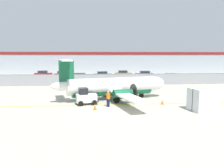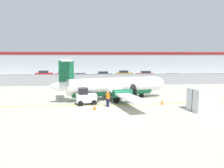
{
  "view_description": "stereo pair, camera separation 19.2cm",
  "coord_description": "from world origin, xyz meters",
  "px_view_note": "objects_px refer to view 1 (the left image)",
  "views": [
    {
      "loc": [
        -2.73,
        -21.44,
        5.35
      ],
      "look_at": [
        -0.42,
        5.89,
        1.8
      ],
      "focal_mm": 35.0,
      "sensor_mm": 36.0,
      "label": 1
    },
    {
      "loc": [
        -2.54,
        -21.46,
        5.35
      ],
      "look_at": [
        -0.42,
        5.89,
        1.8
      ],
      "focal_mm": 35.0,
      "sensor_mm": 36.0,
      "label": 2
    }
  ],
  "objects_px": {
    "cargo_container": "(203,100)",
    "parked_car_5": "(144,74)",
    "parked_car_4": "(123,74)",
    "traffic_cone_near_right": "(95,107)",
    "parked_car_2": "(79,77)",
    "parked_car_1": "(63,74)",
    "commuter_airplane": "(115,87)",
    "parked_car_0": "(43,74)",
    "ground_crew_worker": "(108,98)",
    "parked_car_6": "(172,77)",
    "traffic_cone_near_left": "(162,102)",
    "baggage_tug": "(86,97)",
    "parked_car_3": "(103,75)"
  },
  "relations": [
    {
      "from": "parked_car_1",
      "to": "commuter_airplane",
      "type": "bearing_deg",
      "value": -75.2
    },
    {
      "from": "ground_crew_worker",
      "to": "traffic_cone_near_left",
      "type": "height_order",
      "value": "ground_crew_worker"
    },
    {
      "from": "parked_car_1",
      "to": "parked_car_3",
      "type": "height_order",
      "value": "same"
    },
    {
      "from": "commuter_airplane",
      "to": "parked_car_2",
      "type": "bearing_deg",
      "value": 91.36
    },
    {
      "from": "commuter_airplane",
      "to": "parked_car_5",
      "type": "distance_m",
      "value": 27.88
    },
    {
      "from": "traffic_cone_near_right",
      "to": "parked_car_0",
      "type": "distance_m",
      "value": 36.28
    },
    {
      "from": "ground_crew_worker",
      "to": "parked_car_5",
      "type": "xyz_separation_m",
      "value": [
        10.9,
        29.97,
        -0.06
      ]
    },
    {
      "from": "commuter_airplane",
      "to": "traffic_cone_near_left",
      "type": "height_order",
      "value": "commuter_airplane"
    },
    {
      "from": "parked_car_4",
      "to": "ground_crew_worker",
      "type": "bearing_deg",
      "value": -98.27
    },
    {
      "from": "parked_car_1",
      "to": "parked_car_5",
      "type": "height_order",
      "value": "same"
    },
    {
      "from": "parked_car_4",
      "to": "commuter_airplane",
      "type": "bearing_deg",
      "value": -97.59
    },
    {
      "from": "commuter_airplane",
      "to": "ground_crew_worker",
      "type": "height_order",
      "value": "commuter_airplane"
    },
    {
      "from": "traffic_cone_near_right",
      "to": "parked_car_0",
      "type": "height_order",
      "value": "parked_car_0"
    },
    {
      "from": "baggage_tug",
      "to": "ground_crew_worker",
      "type": "xyz_separation_m",
      "value": [
        2.35,
        -1.25,
        0.1
      ]
    },
    {
      "from": "parked_car_0",
      "to": "parked_car_6",
      "type": "xyz_separation_m",
      "value": [
        29.05,
        -10.79,
        0.0
      ]
    },
    {
      "from": "parked_car_0",
      "to": "parked_car_1",
      "type": "height_order",
      "value": "same"
    },
    {
      "from": "parked_car_1",
      "to": "parked_car_6",
      "type": "bearing_deg",
      "value": -25.6
    },
    {
      "from": "parked_car_0",
      "to": "parked_car_5",
      "type": "height_order",
      "value": "same"
    },
    {
      "from": "traffic_cone_near_left",
      "to": "parked_car_0",
      "type": "height_order",
      "value": "parked_car_0"
    },
    {
      "from": "parked_car_0",
      "to": "cargo_container",
      "type": "bearing_deg",
      "value": -60.93
    },
    {
      "from": "parked_car_2",
      "to": "parked_car_6",
      "type": "distance_m",
      "value": 19.76
    },
    {
      "from": "traffic_cone_near_right",
      "to": "parked_car_5",
      "type": "bearing_deg",
      "value": 68.41
    },
    {
      "from": "traffic_cone_near_left",
      "to": "parked_car_3",
      "type": "bearing_deg",
      "value": 100.8
    },
    {
      "from": "cargo_container",
      "to": "traffic_cone_near_left",
      "type": "bearing_deg",
      "value": 125.55
    },
    {
      "from": "parked_car_5",
      "to": "parked_car_0",
      "type": "bearing_deg",
      "value": -6.61
    },
    {
      "from": "commuter_airplane",
      "to": "cargo_container",
      "type": "relative_size",
      "value": 5.91
    },
    {
      "from": "parked_car_2",
      "to": "parked_car_5",
      "type": "relative_size",
      "value": 1.04
    },
    {
      "from": "commuter_airplane",
      "to": "parked_car_1",
      "type": "relative_size",
      "value": 3.66
    },
    {
      "from": "parked_car_1",
      "to": "parked_car_3",
      "type": "xyz_separation_m",
      "value": [
        9.56,
        -1.72,
        0.0
      ]
    },
    {
      "from": "traffic_cone_near_right",
      "to": "parked_car_3",
      "type": "distance_m",
      "value": 30.37
    },
    {
      "from": "parked_car_6",
      "to": "parked_car_5",
      "type": "bearing_deg",
      "value": 116.16
    },
    {
      "from": "baggage_tug",
      "to": "parked_car_2",
      "type": "bearing_deg",
      "value": 82.65
    },
    {
      "from": "baggage_tug",
      "to": "parked_car_4",
      "type": "bearing_deg",
      "value": 62.06
    },
    {
      "from": "parked_car_4",
      "to": "parked_car_6",
      "type": "relative_size",
      "value": 1.0
    },
    {
      "from": "commuter_airplane",
      "to": "traffic_cone_near_right",
      "type": "relative_size",
      "value": 24.86
    },
    {
      "from": "parked_car_3",
      "to": "traffic_cone_near_left",
      "type": "bearing_deg",
      "value": -87.16
    },
    {
      "from": "parked_car_5",
      "to": "cargo_container",
      "type": "bearing_deg",
      "value": 87.03
    },
    {
      "from": "parked_car_0",
      "to": "parked_car_2",
      "type": "bearing_deg",
      "value": -46.11
    },
    {
      "from": "ground_crew_worker",
      "to": "cargo_container",
      "type": "height_order",
      "value": "cargo_container"
    },
    {
      "from": "traffic_cone_near_left",
      "to": "traffic_cone_near_right",
      "type": "relative_size",
      "value": 1.0
    },
    {
      "from": "traffic_cone_near_right",
      "to": "parked_car_5",
      "type": "relative_size",
      "value": 0.15
    },
    {
      "from": "parked_car_0",
      "to": "parked_car_6",
      "type": "relative_size",
      "value": 1.01
    },
    {
      "from": "parked_car_5",
      "to": "traffic_cone_near_right",
      "type": "bearing_deg",
      "value": 68.53
    },
    {
      "from": "ground_crew_worker",
      "to": "parked_car_4",
      "type": "bearing_deg",
      "value": -149.34
    },
    {
      "from": "parked_car_0",
      "to": "parked_car_2",
      "type": "xyz_separation_m",
      "value": [
        9.43,
        -8.47,
        0.0
      ]
    },
    {
      "from": "cargo_container",
      "to": "parked_car_2",
      "type": "xyz_separation_m",
      "value": [
        -13.72,
        26.85,
        -0.21
      ]
    },
    {
      "from": "cargo_container",
      "to": "parked_car_5",
      "type": "height_order",
      "value": "cargo_container"
    },
    {
      "from": "parked_car_2",
      "to": "parked_car_1",
      "type": "bearing_deg",
      "value": -49.12
    },
    {
      "from": "ground_crew_worker",
      "to": "traffic_cone_near_right",
      "type": "height_order",
      "value": "ground_crew_worker"
    },
    {
      "from": "parked_car_4",
      "to": "traffic_cone_near_right",
      "type": "bearing_deg",
      "value": -100.25
    }
  ]
}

